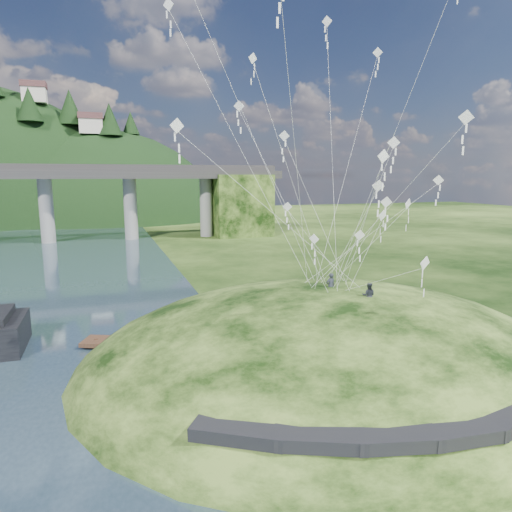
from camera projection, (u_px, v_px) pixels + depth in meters
name	position (u px, v px, depth m)	size (l,w,h in m)	color
ground	(226.00, 389.00, 27.81)	(320.00, 320.00, 0.00)	black
grass_hill	(327.00, 379.00, 32.46)	(36.00, 32.00, 13.00)	black
footpath	(439.00, 415.00, 20.72)	(22.29, 5.84, 0.83)	black
wooden_dock	(166.00, 344.00, 34.15)	(12.42, 6.92, 0.91)	#382217
kite_flyers	(354.00, 279.00, 31.17)	(2.18, 3.80, 1.97)	#252831
kite_swarm	(343.00, 138.00, 30.13)	(19.80, 13.80, 21.34)	silver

